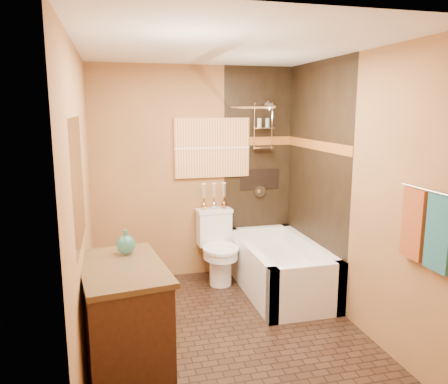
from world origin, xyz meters
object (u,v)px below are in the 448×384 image
object	(u,v)px
sunset_painting	(212,148)
toilet	(218,246)
bathtub	(280,272)
vanity	(123,319)

from	to	relation	value
sunset_painting	toilet	xyz separation A→B (m)	(-0.00, -0.27, -1.13)
bathtub	vanity	xyz separation A→B (m)	(-1.72, -1.14, 0.21)
toilet	vanity	distance (m)	1.95
vanity	toilet	bearing A→B (deg)	46.87
bathtub	vanity	size ratio (longest dim) A/B	1.43
sunset_painting	bathtub	xyz separation A→B (m)	(0.60, -0.73, -1.33)
bathtub	sunset_painting	bearing A→B (deg)	129.61
bathtub	toilet	xyz separation A→B (m)	(-0.60, 0.45, 0.20)
sunset_painting	bathtub	size ratio (longest dim) A/B	0.60
bathtub	toilet	world-z (taller)	toilet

